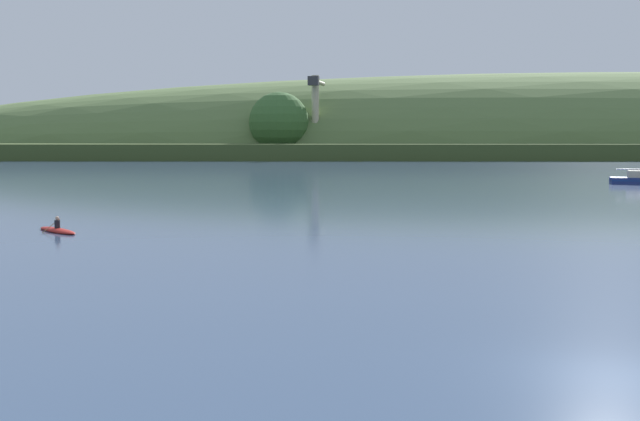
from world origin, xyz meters
TOP-DOWN VIEW (x-y plane):
  - ground at (0.00, 0.00)m, footprint 1400.00×1400.00m
  - far_shoreline_hill at (72.53, 221.24)m, footprint 619.49×124.65m
  - dockside_crane at (-13.50, 182.19)m, footprint 4.66×14.28m
  - canoe_with_paddler at (-23.00, 27.35)m, footprint 3.61×3.68m

SIDE VIEW (x-z plane):
  - ground at x=0.00m, z-range 0.00..0.00m
  - canoe_with_paddler at x=-23.00m, z-range -0.42..0.61m
  - far_shoreline_hill at x=72.53m, z-range -23.92..24.25m
  - dockside_crane at x=-13.50m, z-range -0.28..20.18m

